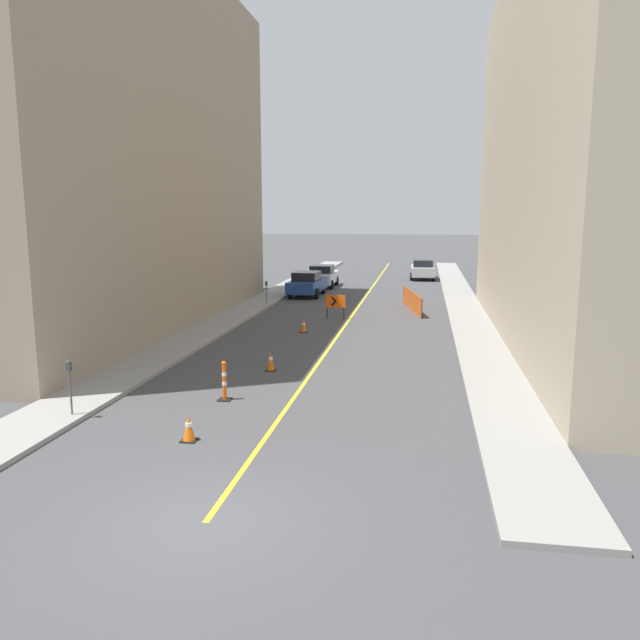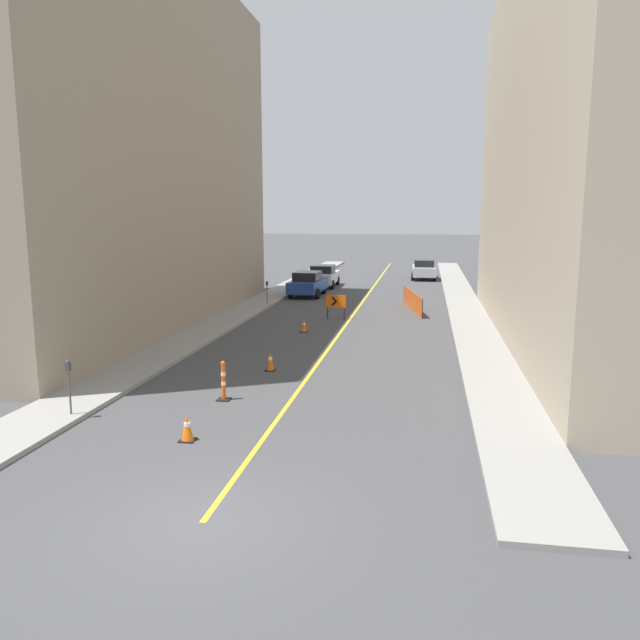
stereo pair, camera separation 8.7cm
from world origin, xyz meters
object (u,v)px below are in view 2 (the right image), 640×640
object	(u,v)px
arrow_barricade_primary	(336,302)
parking_meter_far_curb	(267,287)
parked_car_curb_near	(308,284)
delineator_post_front	(223,383)
parked_car_curb_mid	(323,276)
traffic_cone_second	(270,361)
parking_meter_near_curb	(69,376)
traffic_cone_third	(304,326)
parked_car_curb_far	(424,269)
traffic_cone_nearest	(187,428)

from	to	relation	value
arrow_barricade_primary	parking_meter_far_curb	distance (m)	6.09
parked_car_curb_near	parking_meter_far_curb	distance (m)	4.85
delineator_post_front	parked_car_curb_mid	xyz separation A→B (m)	(-1.69, 28.00, 0.30)
traffic_cone_second	arrow_barricade_primary	xyz separation A→B (m)	(0.71, 10.76, 0.53)
arrow_barricade_primary	parked_car_curb_near	distance (m)	9.11
delineator_post_front	arrow_barricade_primary	world-z (taller)	arrow_barricade_primary
parking_meter_near_curb	traffic_cone_third	bearing A→B (deg)	74.03
parking_meter_far_curb	delineator_post_front	bearing A→B (deg)	-79.45
parked_car_curb_near	parking_meter_far_curb	xyz separation A→B (m)	(-1.53, -4.60, 0.26)
delineator_post_front	parking_meter_far_curb	world-z (taller)	parking_meter_far_curb
parking_meter_near_curb	parked_car_curb_near	bearing A→B (deg)	86.50
traffic_cone_second	parking_meter_near_curb	size ratio (longest dim) A/B	0.46
traffic_cone_second	parked_car_curb_near	xyz separation A→B (m)	(-2.36, 19.33, 0.47)
parked_car_curb_mid	parked_car_curb_far	distance (m)	9.75
parked_car_curb_far	arrow_barricade_primary	bearing A→B (deg)	-103.95
delineator_post_front	traffic_cone_second	bearing A→B (deg)	82.07
traffic_cone_second	parked_car_curb_mid	world-z (taller)	parked_car_curb_mid
parked_car_curb_mid	parking_meter_near_curb	bearing A→B (deg)	-92.61
arrow_barricade_primary	traffic_cone_third	bearing A→B (deg)	-99.50
traffic_cone_second	parked_car_curb_far	xyz separation A→B (m)	(5.00, 31.08, 0.47)
arrow_barricade_primary	traffic_cone_second	bearing A→B (deg)	-89.20
traffic_cone_nearest	parked_car_curb_mid	size ratio (longest dim) A/B	0.15
arrow_barricade_primary	parked_car_curb_near	size ratio (longest dim) A/B	0.28
arrow_barricade_primary	parking_meter_near_curb	distance (m)	17.18
parking_meter_near_curb	parking_meter_far_curb	bearing A→B (deg)	90.00
traffic_cone_third	parking_meter_near_curb	world-z (taller)	parking_meter_near_curb
delineator_post_front	parked_car_curb_mid	distance (m)	28.06
traffic_cone_nearest	parking_meter_near_curb	xyz separation A→B (m)	(-3.59, 1.00, 0.83)
parking_meter_near_curb	traffic_cone_nearest	bearing A→B (deg)	-15.55
traffic_cone_second	parked_car_curb_near	size ratio (longest dim) A/B	0.15
arrow_barricade_primary	parked_car_curb_far	world-z (taller)	parked_car_curb_far
parked_car_curb_far	parking_meter_far_curb	size ratio (longest dim) A/B	3.34
traffic_cone_third	parking_meter_far_curb	bearing A→B (deg)	115.57
traffic_cone_third	parking_meter_far_curb	xyz separation A→B (m)	(-3.68, 7.68, 0.77)
traffic_cone_third	delineator_post_front	bearing A→B (deg)	-91.48
parking_meter_near_curb	parking_meter_far_curb	size ratio (longest dim) A/B	1.10
arrow_barricade_primary	parked_car_curb_near	xyz separation A→B (m)	(-3.07, 8.57, -0.06)
traffic_cone_nearest	delineator_post_front	distance (m)	3.27
parked_car_curb_mid	parking_meter_near_curb	size ratio (longest dim) A/B	3.00
traffic_cone_second	delineator_post_front	distance (m)	3.56
traffic_cone_second	traffic_cone_third	distance (m)	7.06
traffic_cone_nearest	traffic_cone_third	distance (m)	13.84
parking_meter_far_curb	parking_meter_near_curb	bearing A→B (deg)	-90.00
parked_car_curb_far	parking_meter_near_curb	xyz separation A→B (m)	(-8.89, -36.87, 0.34)
traffic_cone_nearest	parking_meter_far_curb	xyz separation A→B (m)	(-3.59, 21.52, 0.75)
parked_car_curb_far	parking_meter_near_curb	bearing A→B (deg)	-105.60
traffic_cone_second	parked_car_curb_near	bearing A→B (deg)	96.95
traffic_cone_nearest	traffic_cone_second	world-z (taller)	traffic_cone_second
delineator_post_front	arrow_barricade_primary	distance (m)	14.34
arrow_barricade_primary	parked_car_curb_near	world-z (taller)	parked_car_curb_near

